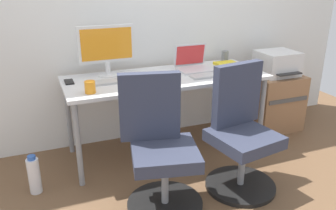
{
  "coord_description": "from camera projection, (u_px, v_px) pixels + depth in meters",
  "views": [
    {
      "loc": [
        -1.07,
        -2.73,
        1.57
      ],
      "look_at": [
        0.0,
        -0.05,
        0.47
      ],
      "focal_mm": 37.52,
      "sensor_mm": 36.0,
      "label": 1
    }
  ],
  "objects": [
    {
      "name": "desk",
      "position": [
        166.0,
        83.0,
        3.06
      ],
      "size": [
        1.74,
        0.68,
        0.72
      ],
      "color": "silver",
      "rests_on": "ground"
    },
    {
      "name": "back_wall",
      "position": [
        149.0,
        3.0,
        3.2
      ],
      "size": [
        4.4,
        0.04,
        2.6
      ],
      "primitive_type": "cube",
      "color": "white",
      "rests_on": "ground"
    },
    {
      "name": "office_chair_right",
      "position": [
        241.0,
        134.0,
        2.64
      ],
      "size": [
        0.54,
        0.54,
        0.94
      ],
      "color": "black",
      "rests_on": "ground"
    },
    {
      "name": "phone_near_laptop",
      "position": [
        168.0,
        75.0,
        3.06
      ],
      "size": [
        0.07,
        0.14,
        0.01
      ],
      "primitive_type": "cube",
      "color": "black",
      "rests_on": "desk"
    },
    {
      "name": "keyboard_by_monitor",
      "position": [
        115.0,
        81.0,
        2.86
      ],
      "size": [
        0.34,
        0.12,
        0.02
      ],
      "primitive_type": "cube",
      "color": "#B7B7B7",
      "rests_on": "desk"
    },
    {
      "name": "water_bottle_on_floor",
      "position": [
        34.0,
        175.0,
        2.61
      ],
      "size": [
        0.09,
        0.09,
        0.31
      ],
      "color": "white",
      "rests_on": "ground"
    },
    {
      "name": "ground_plane",
      "position": [
        166.0,
        150.0,
        3.3
      ],
      "size": [
        5.28,
        5.28,
        0.0
      ],
      "primitive_type": "plane",
      "color": "brown"
    },
    {
      "name": "printer",
      "position": [
        277.0,
        63.0,
        3.55
      ],
      "size": [
        0.38,
        0.4,
        0.24
      ],
      "color": "silver",
      "rests_on": "side_cabinet"
    },
    {
      "name": "coffee_mug",
      "position": [
        90.0,
        87.0,
        2.6
      ],
      "size": [
        0.08,
        0.08,
        0.09
      ],
      "primitive_type": "cylinder",
      "color": "orange",
      "rests_on": "desk"
    },
    {
      "name": "keyboard_by_laptop",
      "position": [
        209.0,
        75.0,
        3.02
      ],
      "size": [
        0.34,
        0.12,
        0.02
      ],
      "primitive_type": "cube",
      "color": "#B7B7B7",
      "rests_on": "desk"
    },
    {
      "name": "phone_near_monitor",
      "position": [
        69.0,
        82.0,
        2.86
      ],
      "size": [
        0.07,
        0.14,
        0.01
      ],
      "primitive_type": "cube",
      "color": "black",
      "rests_on": "desk"
    },
    {
      "name": "mouse_by_laptop",
      "position": [
        233.0,
        71.0,
        3.13
      ],
      "size": [
        0.06,
        0.1,
        0.03
      ],
      "primitive_type": "ellipsoid",
      "color": "#515156",
      "rests_on": "desk"
    },
    {
      "name": "mouse_by_monitor",
      "position": [
        169.0,
        84.0,
        2.77
      ],
      "size": [
        0.06,
        0.1,
        0.03
      ],
      "primitive_type": "ellipsoid",
      "color": "#2D2D2D",
      "rests_on": "desk"
    },
    {
      "name": "desktop_monitor",
      "position": [
        107.0,
        47.0,
        2.96
      ],
      "size": [
        0.48,
        0.18,
        0.43
      ],
      "color": "silver",
      "rests_on": "desk"
    },
    {
      "name": "side_cabinet",
      "position": [
        273.0,
        101.0,
        3.7
      ],
      "size": [
        0.51,
        0.47,
        0.58
      ],
      "color": "#996B47",
      "rests_on": "ground"
    },
    {
      "name": "notebook",
      "position": [
        226.0,
        64.0,
        3.39
      ],
      "size": [
        0.21,
        0.15,
        0.03
      ],
      "primitive_type": "cube",
      "color": "yellow",
      "rests_on": "desk"
    },
    {
      "name": "open_laptop",
      "position": [
        193.0,
        64.0,
        3.22
      ],
      "size": [
        0.31,
        0.26,
        0.23
      ],
      "color": "silver",
      "rests_on": "desk"
    },
    {
      "name": "pen_cup",
      "position": [
        225.0,
        56.0,
        3.52
      ],
      "size": [
        0.07,
        0.07,
        0.1
      ],
      "primitive_type": "cylinder",
      "color": "slate",
      "rests_on": "desk"
    },
    {
      "name": "office_chair_left",
      "position": [
        160.0,
        149.0,
        2.41
      ],
      "size": [
        0.54,
        0.54,
        0.94
      ],
      "color": "black",
      "rests_on": "ground"
    }
  ]
}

